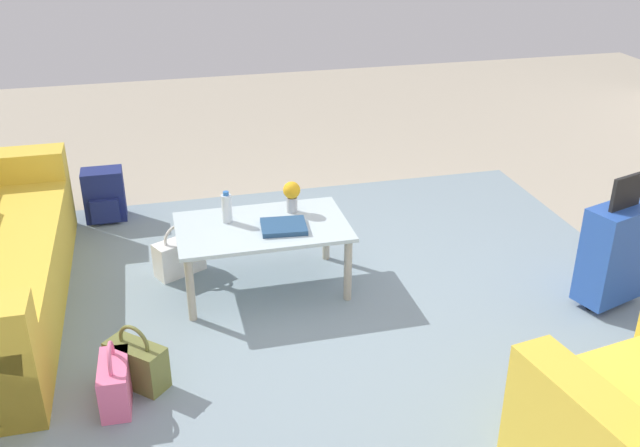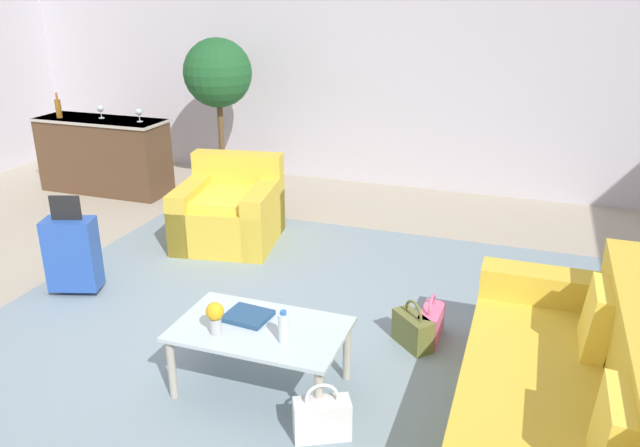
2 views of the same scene
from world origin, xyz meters
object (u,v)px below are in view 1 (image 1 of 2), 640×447
object	(u,v)px
handbag_olive	(137,363)
backpack_navy	(104,196)
handbag_pink	(115,383)
coffee_table_book	(284,227)
flower_vase	(292,194)
coffee_table	(262,233)
handbag_white	(179,256)
suitcase_blue	(614,252)
water_bottle	(227,208)

from	to	relation	value
handbag_olive	backpack_navy	distance (m)	2.11
backpack_navy	handbag_pink	bearing A→B (deg)	92.47
coffee_table_book	flower_vase	xyz separation A→B (m)	(-0.10, -0.23, 0.11)
coffee_table	coffee_table_book	distance (m)	0.16
handbag_white	suitcase_blue	bearing A→B (deg)	158.11
suitcase_blue	handbag_olive	world-z (taller)	suitcase_blue
water_bottle	handbag_olive	size ratio (longest dim) A/B	0.57
water_bottle	suitcase_blue	distance (m)	2.35
handbag_olive	backpack_navy	bearing A→B (deg)	-84.47
water_bottle	coffee_table_book	size ratio (longest dim) A/B	0.75
handbag_white	water_bottle	bearing A→B (deg)	146.08
backpack_navy	suitcase_blue	bearing A→B (deg)	146.45
flower_vase	suitcase_blue	distance (m)	1.98
coffee_table_book	handbag_olive	bearing A→B (deg)	43.80
coffee_table	backpack_navy	distance (m)	1.64
flower_vase	handbag_pink	bearing A→B (deg)	44.09
coffee_table	backpack_navy	world-z (taller)	coffee_table
handbag_pink	water_bottle	bearing A→B (deg)	-124.12
water_bottle	handbag_pink	bearing A→B (deg)	55.88
water_bottle	backpack_navy	world-z (taller)	water_bottle
handbag_olive	flower_vase	bearing A→B (deg)	-136.76
coffee_table	suitcase_blue	bearing A→B (deg)	160.71
flower_vase	suitcase_blue	size ratio (longest dim) A/B	0.24
water_bottle	backpack_navy	distance (m)	1.47
suitcase_blue	handbag_white	bearing A→B (deg)	-21.89
coffee_table	suitcase_blue	world-z (taller)	suitcase_blue
flower_vase	suitcase_blue	bearing A→B (deg)	154.47
coffee_table	handbag_pink	distance (m)	1.33
suitcase_blue	handbag_pink	xyz separation A→B (m)	(2.90, 0.24, -0.23)
coffee_table_book	backpack_navy	size ratio (longest dim) A/B	0.68
flower_vase	handbag_white	world-z (taller)	flower_vase
suitcase_blue	water_bottle	bearing A→B (deg)	-19.98
suitcase_blue	handbag_white	distance (m)	2.71
flower_vase	backpack_navy	world-z (taller)	flower_vase
coffee_table_book	handbag_white	distance (m)	0.81
handbag_pink	handbag_olive	bearing A→B (deg)	-128.88
coffee_table	handbag_white	distance (m)	0.65
suitcase_blue	handbag_olive	size ratio (longest dim) A/B	2.37
water_bottle	coffee_table_book	world-z (taller)	water_bottle
handbag_olive	handbag_white	world-z (taller)	same
handbag_white	flower_vase	bearing A→B (deg)	167.76
water_bottle	backpack_navy	bearing A→B (deg)	-56.08
coffee_table_book	suitcase_blue	size ratio (longest dim) A/B	0.32
handbag_olive	handbag_pink	distance (m)	0.17
water_bottle	coffee_table_book	distance (m)	0.38
coffee_table	handbag_olive	distance (m)	1.16
suitcase_blue	handbag_olive	distance (m)	2.81
coffee_table_book	handbag_white	size ratio (longest dim) A/B	0.76
coffee_table_book	handbag_olive	distance (m)	1.21
handbag_white	handbag_pink	bearing A→B (deg)	72.48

